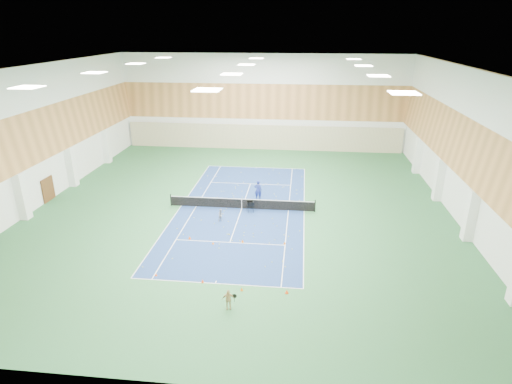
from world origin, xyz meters
TOP-DOWN VIEW (x-y plane):
  - ground at (0.00, 0.00)m, footprint 40.00×40.00m
  - room_shell at (0.00, 0.00)m, footprint 36.00×40.00m
  - wood_cladding at (0.00, 0.00)m, footprint 36.00×40.00m
  - ceiling_light_grid at (0.00, 0.00)m, footprint 21.40×25.40m
  - court_surface at (0.00, 0.00)m, footprint 10.97×23.77m
  - tennis_balls_scatter at (0.00, 0.00)m, footprint 10.57×22.77m
  - tennis_net at (0.00, 0.00)m, footprint 12.80×0.10m
  - back_curtain at (0.00, 19.75)m, footprint 35.40×0.16m
  - door_left_b at (-17.92, 0.00)m, footprint 0.08×1.80m
  - coach at (1.21, 2.31)m, footprint 0.72×0.50m
  - child_court at (-1.35, -2.70)m, footprint 0.65×0.64m
  - child_apron at (1.24, -14.29)m, footprint 0.78×0.46m
  - ball_cart at (0.83, -0.62)m, footprint 0.74×0.74m
  - cone_svc_a at (-3.11, -6.18)m, footprint 0.23×0.23m
  - cone_svc_b at (-1.19, -6.78)m, footprint 0.19×0.19m
  - cone_svc_c at (0.94, -6.28)m, footprint 0.23×0.23m
  - cone_svc_d at (4.07, -6.22)m, footprint 0.20×0.20m
  - cone_base_a at (-3.98, -11.42)m, footprint 0.18×0.18m
  - cone_base_b at (-0.82, -11.84)m, footprint 0.20×0.20m
  - cone_base_c at (1.75, -12.45)m, footprint 0.19×0.19m
  - cone_base_d at (4.49, -12.44)m, footprint 0.23×0.23m

SIDE VIEW (x-z plane):
  - ground at x=0.00m, z-range 0.00..0.00m
  - court_surface at x=0.00m, z-range 0.00..0.01m
  - tennis_balls_scatter at x=0.00m, z-range 0.01..0.08m
  - cone_base_a at x=-3.98m, z-range 0.00..0.20m
  - cone_svc_b at x=-1.19m, z-range 0.00..0.21m
  - cone_base_c at x=1.75m, z-range 0.00..0.21m
  - cone_svc_d at x=4.07m, z-range 0.00..0.22m
  - cone_base_b at x=-0.82m, z-range 0.00..0.22m
  - cone_base_d at x=4.49m, z-range 0.00..0.25m
  - cone_svc_c at x=0.94m, z-range 0.00..0.25m
  - cone_svc_a at x=-3.11m, z-range 0.00..0.25m
  - ball_cart at x=0.83m, z-range 0.00..0.99m
  - child_court at x=-1.35m, z-range 0.00..1.05m
  - tennis_net at x=0.00m, z-range 0.00..1.10m
  - child_apron at x=1.24m, z-range 0.00..1.24m
  - coach at x=1.21m, z-range 0.00..1.89m
  - door_left_b at x=-17.92m, z-range 0.00..2.20m
  - back_curtain at x=0.00m, z-range 0.00..3.20m
  - room_shell at x=0.00m, z-range 0.00..12.00m
  - wood_cladding at x=0.00m, z-range 4.00..12.00m
  - ceiling_light_grid at x=0.00m, z-range 11.89..11.95m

